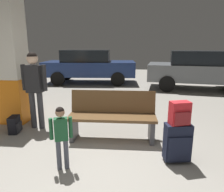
{
  "coord_description": "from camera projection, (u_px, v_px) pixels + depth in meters",
  "views": [
    {
      "loc": [
        0.53,
        -2.24,
        1.72
      ],
      "look_at": [
        0.14,
        1.3,
        0.85
      ],
      "focal_mm": 33.41,
      "sensor_mm": 36.0,
      "label": 1
    }
  ],
  "objects": [
    {
      "name": "ground_plane",
      "position": [
        117.0,
        103.0,
        6.5
      ],
      "size": [
        18.0,
        18.0,
        0.1
      ],
      "primitive_type": "cube",
      "color": "gray"
    },
    {
      "name": "parked_car_far",
      "position": [
        89.0,
        65.0,
        9.65
      ],
      "size": [
        4.22,
        2.04,
        1.51
      ],
      "color": "navy",
      "rests_on": "ground_plane"
    },
    {
      "name": "bench",
      "position": [
        112.0,
        116.0,
        3.87
      ],
      "size": [
        1.62,
        0.58,
        0.89
      ],
      "color": "brown",
      "rests_on": "ground_plane"
    },
    {
      "name": "suitcase",
      "position": [
        177.0,
        142.0,
        3.08
      ],
      "size": [
        0.41,
        0.28,
        0.6
      ],
      "color": "#191E33",
      "rests_on": "ground_plane"
    },
    {
      "name": "backpack_bright",
      "position": [
        180.0,
        113.0,
        2.98
      ],
      "size": [
        0.31,
        0.26,
        0.34
      ],
      "color": "red",
      "rests_on": "suitcase"
    },
    {
      "name": "structural_pillar",
      "position": [
        11.0,
        62.0,
        4.56
      ],
      "size": [
        0.57,
        0.57,
        2.76
      ],
      "color": "orange",
      "rests_on": "ground_plane"
    },
    {
      "name": "parked_car_near",
      "position": [
        201.0,
        69.0,
        8.18
      ],
      "size": [
        4.29,
        2.22,
        1.51
      ],
      "color": "slate",
      "rests_on": "ground_plane"
    },
    {
      "name": "adult",
      "position": [
        34.0,
        82.0,
        4.24
      ],
      "size": [
        0.54,
        0.22,
        1.59
      ],
      "color": "#38383D",
      "rests_on": "ground_plane"
    },
    {
      "name": "backpack_dark_floor",
      "position": [
        15.0,
        125.0,
        4.18
      ],
      "size": [
        0.23,
        0.3,
        0.34
      ],
      "color": "black",
      "rests_on": "ground_plane"
    },
    {
      "name": "child",
      "position": [
        61.0,
        132.0,
        2.85
      ],
      "size": [
        0.3,
        0.18,
        0.92
      ],
      "color": "#4C5160",
      "rests_on": "ground_plane"
    }
  ]
}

